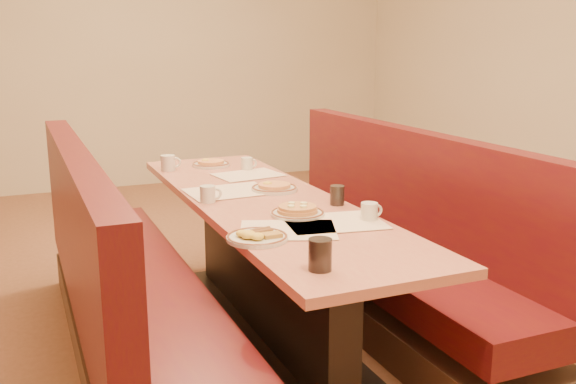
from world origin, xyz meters
name	(u,v)px	position (x,y,z in m)	size (l,w,h in m)	color
ground	(266,337)	(0.00, 0.00, 0.00)	(8.00, 8.00, 0.00)	#9E6647
diner_table	(265,270)	(0.00, 0.00, 0.37)	(0.70, 2.50, 0.75)	black
booth_left	(121,294)	(-0.73, 0.00, 0.36)	(0.55, 2.50, 1.05)	#4C3326
booth_right	(388,254)	(0.73, 0.00, 0.36)	(0.55, 2.50, 1.05)	#4C3326
placemat_near_left	(288,230)	(-0.11, -0.55, 0.75)	(0.40, 0.30, 0.00)	#FBE7C5
placemat_near_right	(334,222)	(0.12, -0.53, 0.75)	(0.42, 0.31, 0.00)	#FBE7C5
placemat_far_left	(228,191)	(-0.12, 0.22, 0.75)	(0.43, 0.32, 0.00)	#FBE7C5
placemat_far_right	(248,175)	(0.12, 0.59, 0.75)	(0.37, 0.28, 0.00)	#FBE7C5
pancake_plate	(297,212)	(0.02, -0.35, 0.77)	(0.25, 0.25, 0.06)	silver
eggs_plate	(257,237)	(-0.28, -0.63, 0.76)	(0.25, 0.25, 0.05)	silver
extra_plate_mid	(274,188)	(0.11, 0.15, 0.77)	(0.24, 0.24, 0.05)	silver
extra_plate_far	(211,164)	(0.00, 0.95, 0.77)	(0.24, 0.24, 0.05)	silver
coffee_mug_a	(370,211)	(0.28, -0.55, 0.79)	(0.11, 0.07, 0.08)	silver
coffee_mug_b	(208,194)	(-0.28, 0.05, 0.79)	(0.11, 0.08, 0.08)	silver
coffee_mug_c	(247,164)	(0.17, 0.75, 0.79)	(0.10, 0.07, 0.08)	silver
coffee_mug_d	(169,163)	(-0.28, 0.92, 0.80)	(0.13, 0.09, 0.09)	silver
soda_tumbler_near	(320,255)	(-0.20, -1.03, 0.81)	(0.08, 0.08, 0.11)	black
soda_tumbler_mid	(337,195)	(0.28, -0.25, 0.80)	(0.07, 0.07, 0.10)	black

